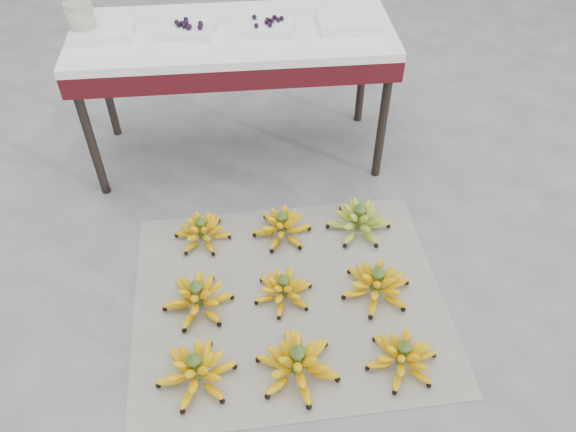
{
  "coord_description": "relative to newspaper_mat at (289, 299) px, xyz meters",
  "views": [
    {
      "loc": [
        -0.03,
        -1.38,
        1.86
      ],
      "look_at": [
        0.12,
        0.24,
        0.25
      ],
      "focal_mm": 35.0,
      "sensor_mm": 36.0,
      "label": 1
    }
  ],
  "objects": [
    {
      "name": "bunch_back_right",
      "position": [
        0.35,
        0.36,
        0.06
      ],
      "size": [
        0.37,
        0.37,
        0.17
      ],
      "rotation": [
        0.0,
        0.0,
        0.43
      ],
      "color": "#94B12B",
      "rests_on": "newspaper_mat"
    },
    {
      "name": "bunch_mid_right",
      "position": [
        0.36,
        -0.01,
        0.06
      ],
      "size": [
        0.35,
        0.35,
        0.17
      ],
      "rotation": [
        0.0,
        0.0,
        -0.27
      ],
      "color": "yellow",
      "rests_on": "newspaper_mat"
    },
    {
      "name": "bunch_mid_left",
      "position": [
        -0.36,
        -0.0,
        0.06
      ],
      "size": [
        0.31,
        0.31,
        0.17
      ],
      "rotation": [
        0.0,
        0.0,
        -0.12
      ],
      "color": "yellow",
      "rests_on": "newspaper_mat"
    },
    {
      "name": "ground",
      "position": [
        -0.11,
        -0.0,
        -0.0
      ],
      "size": [
        60.0,
        60.0,
        0.0
      ],
      "primitive_type": "plane",
      "color": "#5B5B5D",
      "rests_on": "ground"
    },
    {
      "name": "tray_left",
      "position": [
        -0.36,
        0.97,
        0.71
      ],
      "size": [
        0.27,
        0.21,
        0.06
      ],
      "color": "silver",
      "rests_on": "vendor_table"
    },
    {
      "name": "tray_right",
      "position": [
        -0.0,
        0.96,
        0.71
      ],
      "size": [
        0.24,
        0.18,
        0.06
      ],
      "color": "silver",
      "rests_on": "vendor_table"
    },
    {
      "name": "newspaper_mat",
      "position": [
        0.0,
        0.0,
        0.0
      ],
      "size": [
        1.28,
        1.09,
        0.01
      ],
      "primitive_type": "cube",
      "rotation": [
        0.0,
        0.0,
        0.03
      ],
      "color": "silver",
      "rests_on": "ground"
    },
    {
      "name": "bunch_front_right",
      "position": [
        0.38,
        -0.34,
        0.06
      ],
      "size": [
        0.31,
        0.31,
        0.16
      ],
      "rotation": [
        0.0,
        0.0,
        -0.19
      ],
      "color": "yellow",
      "rests_on": "newspaper_mat"
    },
    {
      "name": "bunch_front_center",
      "position": [
        -0.0,
        -0.34,
        0.07
      ],
      "size": [
        0.39,
        0.39,
        0.19
      ],
      "rotation": [
        0.0,
        0.0,
        0.38
      ],
      "color": "yellow",
      "rests_on": "newspaper_mat"
    },
    {
      "name": "bunch_back_center",
      "position": [
        0.0,
        0.36,
        0.06
      ],
      "size": [
        0.28,
        0.28,
        0.16
      ],
      "rotation": [
        0.0,
        0.0,
        -0.1
      ],
      "color": "yellow",
      "rests_on": "newspaper_mat"
    },
    {
      "name": "tray_far_right",
      "position": [
        0.36,
        0.96,
        0.71
      ],
      "size": [
        0.28,
        0.2,
        0.04
      ],
      "color": "silver",
      "rests_on": "vendor_table"
    },
    {
      "name": "glass_jar",
      "position": [
        -0.8,
        0.99,
        0.76
      ],
      "size": [
        0.16,
        0.16,
        0.15
      ],
      "primitive_type": "cylinder",
      "rotation": [
        0.0,
        0.0,
        0.4
      ],
      "color": "#D6EEBD",
      "rests_on": "vendor_table"
    },
    {
      "name": "bunch_mid_center",
      "position": [
        -0.02,
        0.01,
        0.05
      ],
      "size": [
        0.28,
        0.28,
        0.15
      ],
      "rotation": [
        0.0,
        0.0,
        -0.19
      ],
      "color": "yellow",
      "rests_on": "newspaper_mat"
    },
    {
      "name": "tray_far_left",
      "position": [
        -0.72,
        0.98,
        0.71
      ],
      "size": [
        0.27,
        0.2,
        0.04
      ],
      "color": "silver",
      "rests_on": "vendor_table"
    },
    {
      "name": "vendor_table",
      "position": [
        -0.16,
        0.98,
        0.61
      ],
      "size": [
        1.44,
        0.58,
        0.69
      ],
      "color": "black",
      "rests_on": "ground"
    },
    {
      "name": "bunch_front_left",
      "position": [
        -0.37,
        -0.33,
        0.06
      ],
      "size": [
        0.3,
        0.3,
        0.17
      ],
      "rotation": [
        0.0,
        0.0,
        -0.05
      ],
      "color": "yellow",
      "rests_on": "newspaper_mat"
    },
    {
      "name": "bunch_back_left",
      "position": [
        -0.35,
        0.37,
        0.05
      ],
      "size": [
        0.32,
        0.32,
        0.15
      ],
      "rotation": [
        0.0,
        0.0,
        -0.4
      ],
      "color": "yellow",
      "rests_on": "newspaper_mat"
    }
  ]
}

